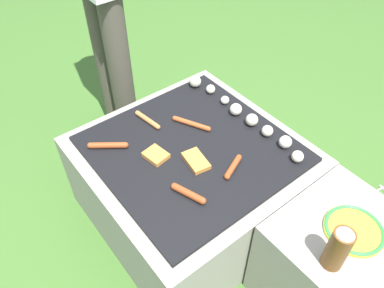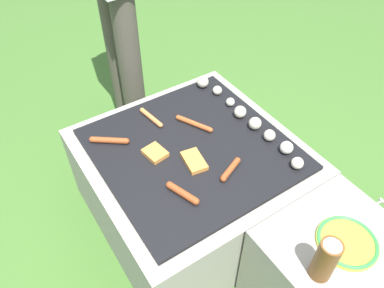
# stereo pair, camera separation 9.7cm
# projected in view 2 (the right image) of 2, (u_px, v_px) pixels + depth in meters

# --- Properties ---
(ground_plane) EXTENTS (14.00, 14.00, 0.00)m
(ground_plane) POSITION_uv_depth(u_px,v_px,m) (192.00, 210.00, 1.92)
(ground_plane) COLOR #3D6628
(grill) EXTENTS (0.88, 0.88, 0.46)m
(grill) POSITION_uv_depth(u_px,v_px,m) (192.00, 182.00, 1.76)
(grill) COLOR gray
(grill) RESTS_ON ground_plane
(side_ledge) EXTENTS (0.45, 0.49, 0.46)m
(side_ledge) POSITION_uv_depth(u_px,v_px,m) (327.00, 276.00, 1.43)
(side_ledge) COLOR gray
(side_ledge) RESTS_ON ground_plane
(sausage_mid_left) EXTENTS (0.17, 0.10, 0.02)m
(sausage_mid_left) POSITION_uv_depth(u_px,v_px,m) (194.00, 124.00, 1.69)
(sausage_mid_left) COLOR #A34C23
(sausage_mid_left) RESTS_ON grill
(sausage_back_left) EXTENTS (0.07, 0.14, 0.02)m
(sausage_back_left) POSITION_uv_depth(u_px,v_px,m) (230.00, 170.00, 1.49)
(sausage_back_left) COLOR #93421E
(sausage_back_left) RESTS_ON grill
(sausage_front_center) EXTENTS (0.15, 0.07, 0.03)m
(sausage_front_center) POSITION_uv_depth(u_px,v_px,m) (182.00, 193.00, 1.41)
(sausage_front_center) COLOR #93421E
(sausage_front_center) RESTS_ON grill
(sausage_back_center) EXTENTS (0.12, 0.15, 0.03)m
(sausage_back_center) POSITION_uv_depth(u_px,v_px,m) (109.00, 140.00, 1.61)
(sausage_back_center) COLOR #93421E
(sausage_back_center) RESTS_ON grill
(sausage_front_right) EXTENTS (0.16, 0.04, 0.02)m
(sausage_front_right) POSITION_uv_depth(u_px,v_px,m) (151.00, 117.00, 1.72)
(sausage_front_right) COLOR #C6753D
(sausage_front_right) RESTS_ON grill
(bread_slice_center) EXTENTS (0.11, 0.09, 0.02)m
(bread_slice_center) POSITION_uv_depth(u_px,v_px,m) (155.00, 153.00, 1.56)
(bread_slice_center) COLOR #D18438
(bread_slice_center) RESTS_ON grill
(bread_slice_right) EXTENTS (0.13, 0.09, 0.02)m
(bread_slice_right) POSITION_uv_depth(u_px,v_px,m) (194.00, 161.00, 1.53)
(bread_slice_right) COLOR #D18438
(bread_slice_right) RESTS_ON grill
(mushroom_row) EXTENTS (0.72, 0.08, 0.06)m
(mushroom_row) POSITION_uv_depth(u_px,v_px,m) (247.00, 117.00, 1.70)
(mushroom_row) COLOR beige
(mushroom_row) RESTS_ON grill
(plate_colorful) EXTENTS (0.21, 0.21, 0.02)m
(plate_colorful) POSITION_uv_depth(u_px,v_px,m) (347.00, 242.00, 1.27)
(plate_colorful) COLOR yellow
(plate_colorful) RESTS_ON side_ledge
(condiment_bottle) EXTENTS (0.07, 0.07, 0.21)m
(condiment_bottle) POSITION_uv_depth(u_px,v_px,m) (326.00, 258.00, 1.13)
(condiment_bottle) COLOR brown
(condiment_bottle) RESTS_ON side_ledge
(fork_utensil) EXTENTS (0.04, 0.20, 0.01)m
(fork_utensil) POSITION_uv_depth(u_px,v_px,m) (366.00, 209.00, 1.37)
(fork_utensil) COLOR silver
(fork_utensil) RESTS_ON side_ledge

